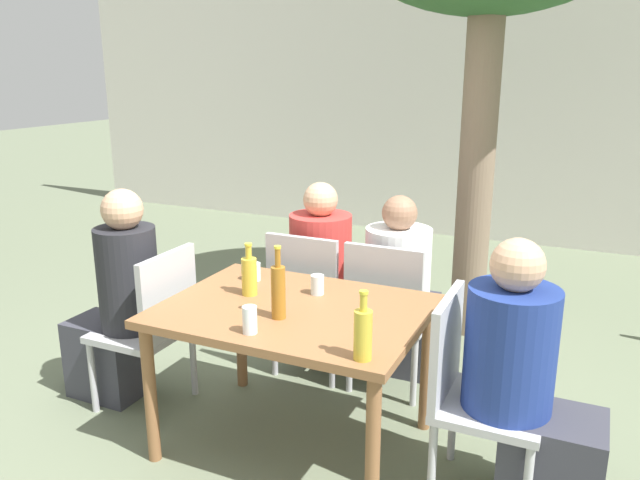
{
  "coord_description": "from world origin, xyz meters",
  "views": [
    {
      "loc": [
        1.25,
        -2.43,
        1.81
      ],
      "look_at": [
        0.0,
        0.3,
        0.98
      ],
      "focal_mm": 35.0,
      "sensor_mm": 36.0,
      "label": 1
    }
  ],
  "objects_px": {
    "patio_chair_0": "(153,321)",
    "patio_chair_1": "(470,386)",
    "person_seated_0": "(118,308)",
    "amber_bottle_2": "(279,290)",
    "dining_table_front": "(294,324)",
    "oil_cruet_1": "(363,333)",
    "patio_chair_3": "(388,309)",
    "drinking_glass_2": "(250,320)",
    "person_seated_1": "(528,392)",
    "person_seated_3": "(401,295)",
    "oil_cruet_0": "(249,275)",
    "drinking_glass_1": "(253,272)",
    "patio_chair_2": "(310,296)",
    "person_seated_2": "(326,281)",
    "drinking_glass_0": "(317,285)"
  },
  "relations": [
    {
      "from": "person_seated_1",
      "to": "drinking_glass_0",
      "type": "relative_size",
      "value": 11.94
    },
    {
      "from": "patio_chair_3",
      "to": "person_seated_1",
      "type": "bearing_deg",
      "value": 140.18
    },
    {
      "from": "patio_chair_1",
      "to": "drinking_glass_0",
      "type": "xyz_separation_m",
      "value": [
        -0.81,
        0.2,
        0.27
      ]
    },
    {
      "from": "patio_chair_3",
      "to": "dining_table_front",
      "type": "bearing_deg",
      "value": 70.61
    },
    {
      "from": "patio_chair_1",
      "to": "patio_chair_2",
      "type": "distance_m",
      "value": 1.29
    },
    {
      "from": "patio_chair_0",
      "to": "drinking_glass_0",
      "type": "distance_m",
      "value": 0.93
    },
    {
      "from": "patio_chair_3",
      "to": "person_seated_1",
      "type": "distance_m",
      "value": 1.08
    },
    {
      "from": "patio_chair_3",
      "to": "person_seated_2",
      "type": "relative_size",
      "value": 0.77
    },
    {
      "from": "oil_cruet_1",
      "to": "drinking_glass_1",
      "type": "bearing_deg",
      "value": 143.73
    },
    {
      "from": "patio_chair_2",
      "to": "person_seated_2",
      "type": "height_order",
      "value": "person_seated_2"
    },
    {
      "from": "dining_table_front",
      "to": "drinking_glass_2",
      "type": "bearing_deg",
      "value": -95.5
    },
    {
      "from": "patio_chair_1",
      "to": "oil_cruet_1",
      "type": "relative_size",
      "value": 3.21
    },
    {
      "from": "drinking_glass_0",
      "to": "drinking_glass_1",
      "type": "xyz_separation_m",
      "value": [
        -0.39,
        0.05,
        -0.0
      ]
    },
    {
      "from": "person_seated_1",
      "to": "oil_cruet_1",
      "type": "distance_m",
      "value": 0.76
    },
    {
      "from": "dining_table_front",
      "to": "patio_chair_1",
      "type": "distance_m",
      "value": 0.85
    },
    {
      "from": "patio_chair_0",
      "to": "amber_bottle_2",
      "type": "xyz_separation_m",
      "value": [
        0.84,
        -0.14,
        0.35
      ]
    },
    {
      "from": "person_seated_2",
      "to": "patio_chair_0",
      "type": "bearing_deg",
      "value": 57.13
    },
    {
      "from": "dining_table_front",
      "to": "patio_chair_0",
      "type": "bearing_deg",
      "value": 180.0
    },
    {
      "from": "patio_chair_3",
      "to": "person_seated_0",
      "type": "distance_m",
      "value": 1.49
    },
    {
      "from": "person_seated_0",
      "to": "drinking_glass_1",
      "type": "height_order",
      "value": "person_seated_0"
    },
    {
      "from": "dining_table_front",
      "to": "oil_cruet_1",
      "type": "distance_m",
      "value": 0.64
    },
    {
      "from": "patio_chair_0",
      "to": "person_seated_1",
      "type": "height_order",
      "value": "person_seated_1"
    },
    {
      "from": "patio_chair_3",
      "to": "person_seated_0",
      "type": "height_order",
      "value": "person_seated_0"
    },
    {
      "from": "oil_cruet_1",
      "to": "drinking_glass_2",
      "type": "bearing_deg",
      "value": 176.59
    },
    {
      "from": "patio_chair_0",
      "to": "person_seated_3",
      "type": "bearing_deg",
      "value": 130.54
    },
    {
      "from": "patio_chair_0",
      "to": "patio_chair_1",
      "type": "bearing_deg",
      "value": 90.0
    },
    {
      "from": "patio_chair_1",
      "to": "drinking_glass_1",
      "type": "height_order",
      "value": "patio_chair_1"
    },
    {
      "from": "patio_chair_2",
      "to": "oil_cruet_0",
      "type": "distance_m",
      "value": 0.71
    },
    {
      "from": "dining_table_front",
      "to": "patio_chair_0",
      "type": "height_order",
      "value": "patio_chair_0"
    },
    {
      "from": "patio_chair_0",
      "to": "drinking_glass_1",
      "type": "relative_size",
      "value": 9.58
    },
    {
      "from": "person_seated_2",
      "to": "patio_chair_2",
      "type": "bearing_deg",
      "value": 90.0
    },
    {
      "from": "patio_chair_1",
      "to": "person_seated_2",
      "type": "xyz_separation_m",
      "value": [
        -1.08,
        0.92,
        0.02
      ]
    },
    {
      "from": "oil_cruet_0",
      "to": "drinking_glass_1",
      "type": "height_order",
      "value": "oil_cruet_0"
    },
    {
      "from": "patio_chair_2",
      "to": "person_seated_1",
      "type": "relative_size",
      "value": 0.76
    },
    {
      "from": "patio_chair_0",
      "to": "patio_chair_1",
      "type": "height_order",
      "value": "same"
    },
    {
      "from": "person_seated_2",
      "to": "person_seated_1",
      "type": "bearing_deg",
      "value": 144.93
    },
    {
      "from": "dining_table_front",
      "to": "patio_chair_3",
      "type": "distance_m",
      "value": 0.75
    },
    {
      "from": "person_seated_1",
      "to": "person_seated_3",
      "type": "xyz_separation_m",
      "value": [
        -0.83,
        0.93,
        -0.02
      ]
    },
    {
      "from": "patio_chair_2",
      "to": "oil_cruet_1",
      "type": "distance_m",
      "value": 1.33
    },
    {
      "from": "patio_chair_2",
      "to": "drinking_glass_2",
      "type": "distance_m",
      "value": 1.09
    },
    {
      "from": "patio_chair_0",
      "to": "person_seated_3",
      "type": "distance_m",
      "value": 1.43
    },
    {
      "from": "patio_chair_0",
      "to": "amber_bottle_2",
      "type": "distance_m",
      "value": 0.92
    },
    {
      "from": "patio_chair_2",
      "to": "drinking_glass_0",
      "type": "bearing_deg",
      "value": 119.22
    },
    {
      "from": "oil_cruet_0",
      "to": "oil_cruet_1",
      "type": "relative_size",
      "value": 0.94
    },
    {
      "from": "person_seated_0",
      "to": "amber_bottle_2",
      "type": "relative_size",
      "value": 3.6
    },
    {
      "from": "patio_chair_0",
      "to": "patio_chair_1",
      "type": "xyz_separation_m",
      "value": [
        1.68,
        0.0,
        0.0
      ]
    },
    {
      "from": "person_seated_0",
      "to": "drinking_glass_0",
      "type": "xyz_separation_m",
      "value": [
        1.1,
        0.2,
        0.23
      ]
    },
    {
      "from": "oil_cruet_1",
      "to": "patio_chair_2",
      "type": "bearing_deg",
      "value": 124.5
    },
    {
      "from": "patio_chair_0",
      "to": "dining_table_front",
      "type": "bearing_deg",
      "value": 90.0
    },
    {
      "from": "patio_chair_3",
      "to": "drinking_glass_0",
      "type": "distance_m",
      "value": 0.6
    }
  ]
}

